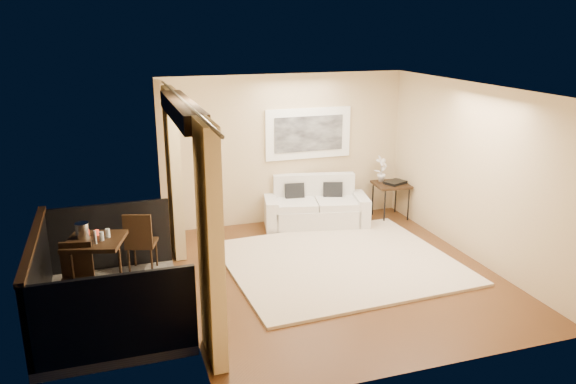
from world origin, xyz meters
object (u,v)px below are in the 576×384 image
sofa (315,208)px  ice_bucket (82,230)px  balcony_chair_far (140,239)px  bistro_table (95,245)px  side_table (391,186)px  balcony_chair_near (76,273)px  orchid (381,169)px

sofa → ice_bucket: ice_bucket is taller
balcony_chair_far → bistro_table: bearing=63.0°
ice_bucket → side_table: bearing=16.4°
balcony_chair_far → balcony_chair_near: bearing=64.7°
side_table → ice_bucket: size_ratio=3.35×
sofa → ice_bucket: size_ratio=9.88×
sofa → orchid: (1.35, 0.09, 0.61)m
balcony_chair_far → sofa: bearing=-142.4°
sofa → bistro_table: bearing=-142.6°
balcony_chair_near → side_table: bearing=30.5°
side_table → orchid: orchid is taller
sofa → ice_bucket: bearing=-144.9°
balcony_chair_far → balcony_chair_near: 1.24m
sofa → balcony_chair_near: (-4.01, -2.09, 0.21)m
balcony_chair_near → ice_bucket: 0.60m
balcony_chair_far → side_table: bearing=-149.5°
side_table → orchid: size_ratio=1.34×
bistro_table → balcony_chair_far: size_ratio=0.93×
side_table → balcony_chair_near: balcony_chair_near is taller
bistro_table → ice_bucket: 0.26m
balcony_chair_near → sofa: bearing=37.9°
ice_bucket → balcony_chair_far: bearing=33.7°
bistro_table → ice_bucket: ice_bucket is taller
sofa → side_table: 1.51m
balcony_chair_near → ice_bucket: bearing=86.9°
side_table → bistro_table: 5.52m
bistro_table → balcony_chair_near: (-0.24, -0.30, -0.23)m
side_table → balcony_chair_far: balcony_chair_far is taller
side_table → orchid: bearing=127.6°
orchid → ice_bucket: bearing=-161.5°
sofa → ice_bucket: (-3.91, -1.67, 0.62)m
sofa → balcony_chair_far: (-3.17, -1.18, 0.23)m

